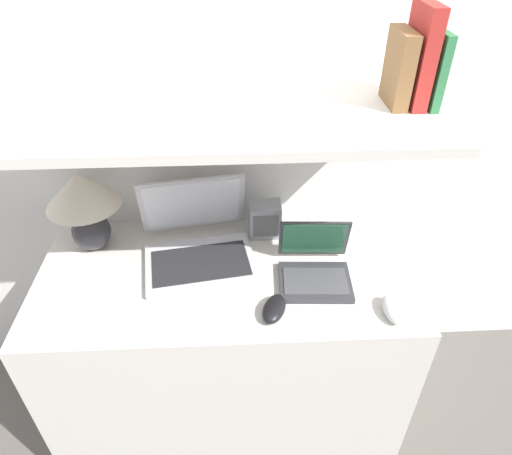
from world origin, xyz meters
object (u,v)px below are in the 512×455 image
object	(u,v)px
laptop_small	(315,268)
book_brown	(399,68)
book_red	(420,56)
router_box	(265,219)
book_green	(433,68)
table_lamp	(83,200)
second_mouse	(393,310)
laptop_large	(198,243)
computer_mouse	(274,309)

from	to	relation	value
laptop_small	book_brown	xyz separation A→B (m)	(0.20, 0.11, 0.60)
laptop_small	book_red	distance (m)	0.69
router_box	book_green	xyz separation A→B (m)	(0.43, -0.13, 0.58)
table_lamp	laptop_small	bearing A→B (deg)	-14.68
second_mouse	book_green	distance (m)	0.69
second_mouse	book_brown	bearing A→B (deg)	92.64
table_lamp	laptop_large	bearing A→B (deg)	-10.58
laptop_large	book_red	distance (m)	0.88
router_box	laptop_large	bearing A→B (deg)	-154.23
computer_mouse	second_mouse	distance (m)	0.35
laptop_small	book_brown	size ratio (longest dim) A/B	1.23
laptop_small	router_box	size ratio (longest dim) A/B	1.87
computer_mouse	book_red	xyz separation A→B (m)	(0.39, 0.26, 0.65)
router_box	table_lamp	bearing A→B (deg)	-175.75
computer_mouse	book_brown	distance (m)	0.76
laptop_small	book_brown	world-z (taller)	book_brown
router_box	book_red	world-z (taller)	book_red
second_mouse	router_box	distance (m)	0.55
book_brown	book_red	bearing A→B (deg)	0.00
second_mouse	laptop_large	bearing A→B (deg)	152.83
laptop_small	second_mouse	size ratio (longest dim) A/B	2.01
laptop_large	laptop_small	world-z (taller)	laptop_large
computer_mouse	laptop_small	bearing A→B (deg)	47.03
book_red	book_brown	xyz separation A→B (m)	(-0.05, 0.00, -0.03)
laptop_large	router_box	world-z (taller)	laptop_large
router_box	book_brown	world-z (taller)	book_brown
book_red	book_brown	bearing A→B (deg)	180.00
computer_mouse	book_green	world-z (taller)	book_green
laptop_small	second_mouse	world-z (taller)	laptop_small
laptop_small	book_green	distance (m)	0.68
book_red	computer_mouse	bearing A→B (deg)	-145.93
laptop_small	book_red	bearing A→B (deg)	23.95
laptop_large	book_brown	distance (m)	0.83
book_green	computer_mouse	bearing A→B (deg)	-148.56
book_green	router_box	bearing A→B (deg)	162.82
laptop_small	computer_mouse	distance (m)	0.21
laptop_small	router_box	distance (m)	0.28
table_lamp	book_green	xyz separation A→B (m)	(1.04, -0.09, 0.45)
laptop_small	book_brown	bearing A→B (deg)	29.17
second_mouse	book_red	distance (m)	0.71
table_lamp	computer_mouse	bearing A→B (deg)	-29.96
laptop_small	book_red	world-z (taller)	book_red
computer_mouse	laptop_large	bearing A→B (deg)	130.21
laptop_small	book_green	world-z (taller)	book_green
router_box	book_brown	bearing A→B (deg)	-21.42
computer_mouse	book_green	bearing A→B (deg)	31.44
laptop_small	router_box	world-z (taller)	laptop_small
laptop_large	book_green	xyz separation A→B (m)	(0.67, -0.02, 0.59)
router_box	book_green	bearing A→B (deg)	-17.18
laptop_large	book_green	distance (m)	0.89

